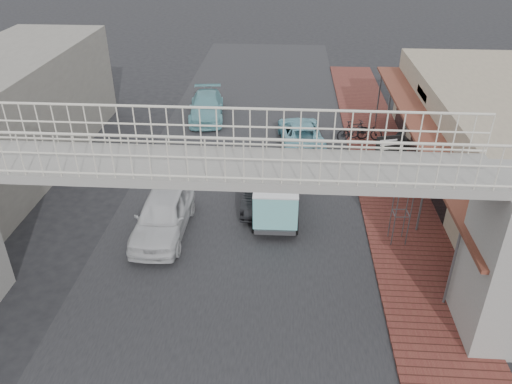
# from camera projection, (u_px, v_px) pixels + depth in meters

# --- Properties ---
(ground) EXTENTS (120.00, 120.00, 0.00)m
(ground) POSITION_uv_depth(u_px,v_px,m) (234.00, 240.00, 18.60)
(ground) COLOR black
(ground) RESTS_ON ground
(road_strip) EXTENTS (10.00, 60.00, 0.01)m
(road_strip) POSITION_uv_depth(u_px,v_px,m) (234.00, 240.00, 18.60)
(road_strip) COLOR black
(road_strip) RESTS_ON ground
(sidewalk) EXTENTS (3.00, 40.00, 0.10)m
(sidewalk) POSITION_uv_depth(u_px,v_px,m) (396.00, 203.00, 20.79)
(sidewalk) COLOR brown
(sidewalk) RESTS_ON ground
(shophouse_row) EXTENTS (7.20, 18.00, 4.00)m
(shophouse_row) POSITION_uv_depth(u_px,v_px,m) (509.00, 154.00, 20.42)
(shophouse_row) COLOR gray
(shophouse_row) RESTS_ON ground
(footbridge) EXTENTS (16.40, 2.40, 6.34)m
(footbridge) POSITION_uv_depth(u_px,v_px,m) (216.00, 231.00, 13.55)
(footbridge) COLOR gray
(footbridge) RESTS_ON ground
(building_far_left) EXTENTS (5.00, 14.00, 5.00)m
(building_far_left) POSITION_uv_depth(u_px,v_px,m) (11.00, 112.00, 23.16)
(building_far_left) COLOR gray
(building_far_left) RESTS_ON ground
(white_hatchback) EXTENTS (1.87, 4.58, 1.55)m
(white_hatchback) POSITION_uv_depth(u_px,v_px,m) (163.00, 215.00, 18.69)
(white_hatchback) COLOR silver
(white_hatchback) RESTS_ON ground
(dark_sedan) EXTENTS (1.59, 4.26, 1.39)m
(dark_sedan) POSITION_uv_depth(u_px,v_px,m) (263.00, 186.00, 20.74)
(dark_sedan) COLOR black
(dark_sedan) RESTS_ON ground
(angkot_curb) EXTENTS (2.59, 4.72, 1.25)m
(angkot_curb) POSITION_uv_depth(u_px,v_px,m) (301.00, 133.00, 25.76)
(angkot_curb) COLOR #71B5C4
(angkot_curb) RESTS_ON ground
(angkot_far) EXTENTS (2.38, 4.83, 1.35)m
(angkot_far) POSITION_uv_depth(u_px,v_px,m) (207.00, 107.00, 28.91)
(angkot_far) COLOR #65A7B0
(angkot_far) RESTS_ON ground
(angkot_van) EXTENTS (1.77, 3.77, 1.84)m
(angkot_van) POSITION_uv_depth(u_px,v_px,m) (276.00, 190.00, 19.49)
(angkot_van) COLOR black
(angkot_van) RESTS_ON ground
(motorcycle_near) EXTENTS (1.89, 0.92, 0.95)m
(motorcycle_near) POSITION_uv_depth(u_px,v_px,m) (365.00, 131.00, 26.12)
(motorcycle_near) COLOR black
(motorcycle_near) RESTS_ON sidewalk
(motorcycle_far) EXTENTS (1.91, 1.08, 1.10)m
(motorcycle_far) POSITION_uv_depth(u_px,v_px,m) (353.00, 131.00, 25.92)
(motorcycle_far) COLOR black
(motorcycle_far) RESTS_ON sidewalk
(street_clock) EXTENTS (0.72, 0.59, 2.88)m
(street_clock) POSITION_uv_depth(u_px,v_px,m) (406.00, 184.00, 17.22)
(street_clock) COLOR #59595B
(street_clock) RESTS_ON sidewalk
(arrow_sign) EXTENTS (1.70, 1.12, 2.81)m
(arrow_sign) POSITION_uv_depth(u_px,v_px,m) (404.00, 145.00, 20.33)
(arrow_sign) COLOR #59595B
(arrow_sign) RESTS_ON sidewalk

